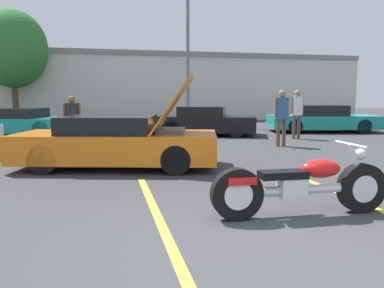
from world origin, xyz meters
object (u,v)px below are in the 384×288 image
(tree_background, at_px, (12,49))
(spectator_by_show_car, at_px, (297,110))
(parked_car_right_row, at_px, (322,119))
(spectator_midground, at_px, (282,113))
(light_pole, at_px, (189,42))
(motorcycle, at_px, (301,186))
(show_car_hood_open, at_px, (118,142))
(parked_car_mid_left_row, at_px, (22,123))
(spectator_near_motorcycle, at_px, (72,118))
(parked_car_mid_right_row, at_px, (205,121))

(tree_background, xyz_separation_m, spectator_by_show_car, (11.90, -10.06, -3.09))
(parked_car_right_row, xyz_separation_m, spectator_midground, (-3.99, -4.02, 0.51))
(tree_background, bearing_deg, light_pole, -14.17)
(motorcycle, bearing_deg, show_car_hood_open, 121.47)
(light_pole, relative_size, parked_car_right_row, 1.63)
(spectator_midground, bearing_deg, spectator_by_show_car, 49.81)
(motorcycle, height_order, spectator_by_show_car, spectator_by_show_car)
(tree_background, height_order, parked_car_mid_left_row, tree_background)
(light_pole, height_order, parked_car_right_row, light_pole)
(spectator_near_motorcycle, bearing_deg, parked_car_right_row, 16.21)
(motorcycle, bearing_deg, parked_car_mid_left_row, 118.63)
(light_pole, distance_m, tree_background, 9.79)
(parked_car_mid_left_row, relative_size, parked_car_right_row, 0.87)
(show_car_hood_open, relative_size, parked_car_mid_right_row, 1.05)
(tree_background, xyz_separation_m, parked_car_mid_right_row, (8.91, -7.95, -3.62))
(tree_background, distance_m, spectator_near_motorcycle, 12.00)
(show_car_hood_open, bearing_deg, motorcycle, -46.11)
(parked_car_mid_right_row, bearing_deg, spectator_near_motorcycle, -127.67)
(spectator_near_motorcycle, bearing_deg, motorcycle, -64.88)
(parked_car_mid_right_row, bearing_deg, tree_background, 160.27)
(motorcycle, bearing_deg, light_pole, 84.85)
(parked_car_mid_left_row, bearing_deg, light_pole, 49.23)
(parked_car_mid_left_row, xyz_separation_m, spectator_by_show_car, (10.29, -3.33, 0.55))
(spectator_by_show_car, bearing_deg, tree_background, 139.80)
(parked_car_mid_left_row, relative_size, spectator_midground, 2.44)
(light_pole, relative_size, show_car_hood_open, 1.74)
(spectator_near_motorcycle, bearing_deg, spectator_by_show_car, 5.90)
(motorcycle, bearing_deg, parked_car_right_row, 58.86)
(tree_background, xyz_separation_m, parked_car_right_row, (14.36, -7.84, -3.61))
(tree_background, relative_size, parked_car_mid_right_row, 1.41)
(spectator_near_motorcycle, bearing_deg, spectator_midground, -8.58)
(spectator_by_show_car, relative_size, spectator_midground, 1.02)
(tree_background, relative_size, show_car_hood_open, 1.34)
(spectator_near_motorcycle, bearing_deg, parked_car_mid_left_row, 118.70)
(parked_car_mid_right_row, bearing_deg, spectator_by_show_car, -13.19)
(light_pole, height_order, tree_background, light_pole)
(spectator_by_show_car, bearing_deg, show_car_hood_open, -147.73)
(parked_car_right_row, relative_size, spectator_midground, 2.80)
(spectator_near_motorcycle, relative_size, spectator_by_show_car, 0.88)
(spectator_by_show_car, bearing_deg, light_pole, 107.50)
(light_pole, xyz_separation_m, parked_car_mid_left_row, (-7.87, -4.33, -3.95))
(parked_car_mid_left_row, height_order, spectator_near_motorcycle, spectator_near_motorcycle)
(parked_car_mid_right_row, distance_m, spectator_near_motorcycle, 5.83)
(light_pole, bearing_deg, spectator_near_motorcycle, -123.37)
(show_car_hood_open, height_order, parked_car_mid_right_row, show_car_hood_open)
(motorcycle, relative_size, parked_car_mid_right_row, 0.56)
(show_car_hood_open, bearing_deg, parked_car_mid_right_row, 74.02)
(spectator_by_show_car, bearing_deg, spectator_near_motorcycle, -174.10)
(parked_car_mid_left_row, bearing_deg, parked_car_mid_right_row, 10.87)
(tree_background, xyz_separation_m, motorcycle, (7.41, -18.40, -3.77))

